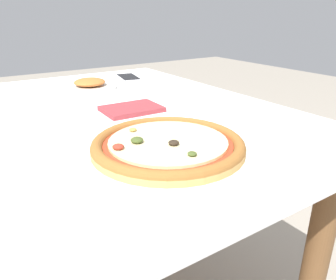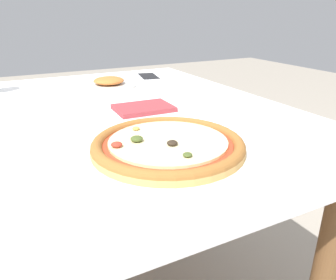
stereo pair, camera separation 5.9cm
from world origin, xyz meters
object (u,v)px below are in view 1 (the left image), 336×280
at_px(dining_table, 21,159).
at_px(side_plate, 90,85).
at_px(cell_phone, 128,78).
at_px(pizza_plate, 168,147).

bearing_deg(dining_table, side_plate, 45.02).
relative_size(dining_table, cell_phone, 8.54).
distance_m(dining_table, side_plate, 0.42).
xyz_separation_m(cell_phone, side_plate, (-0.18, -0.07, 0.01)).
distance_m(pizza_plate, side_plate, 0.61).
height_order(dining_table, pizza_plate, pizza_plate).
distance_m(dining_table, pizza_plate, 0.39).
height_order(dining_table, side_plate, side_plate).
relative_size(pizza_plate, side_plate, 1.80).
height_order(pizza_plate, side_plate, pizza_plate).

